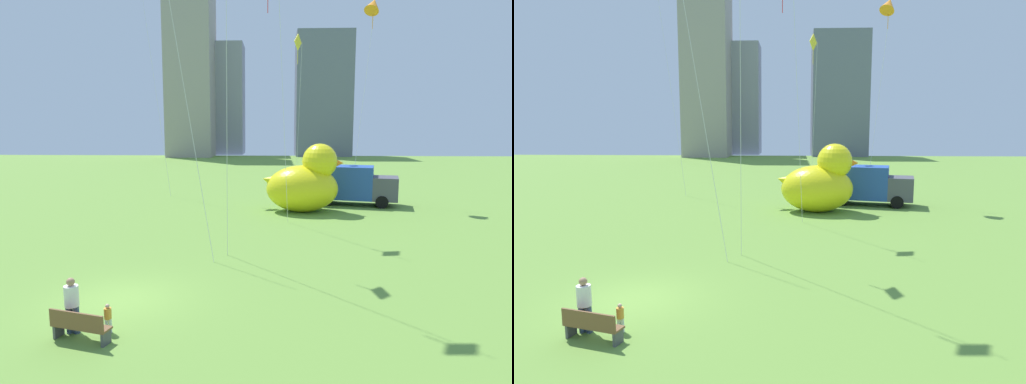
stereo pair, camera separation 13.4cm
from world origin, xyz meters
The scene contains 9 objects.
ground_plane centered at (0.00, 0.00, 0.00)m, with size 140.00×140.00×0.00m, color olive.
park_bench centered at (-0.15, -3.01, 0.48)m, with size 1.79×0.90×0.90m.
person_adult centered at (-0.57, -2.48, 0.91)m, with size 0.40×0.40×1.64m.
person_child centered at (0.43, -2.41, 0.47)m, with size 0.21×0.21×0.86m.
giant_inflatable_duck centered at (7.24, 16.00, 1.97)m, with size 5.58×3.58×4.63m.
box_truck centered at (10.83, 18.89, 1.45)m, with size 6.64×3.68×2.85m.
city_skyline centered at (-0.22, 71.23, 13.35)m, with size 33.06×15.54×32.71m.
kite_orange centered at (12.35, 20.84, 14.53)m, with size 2.02×2.09×15.33m.
kite_yellow centered at (6.99, 23.15, 11.78)m, with size 0.67×1.15×13.00m.
Camera 1 is at (5.18, -14.54, 5.96)m, focal length 31.87 mm.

